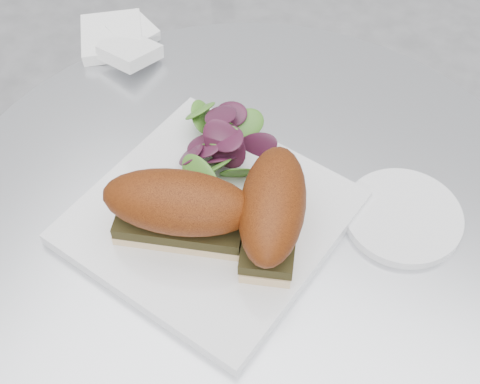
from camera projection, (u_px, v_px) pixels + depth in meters
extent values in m
cylinder|color=silver|center=(250.00, 231.00, 0.73)|extent=(0.70, 0.70, 0.02)
cylinder|color=silver|center=(247.00, 368.00, 1.02)|extent=(0.07, 0.07, 0.71)
cube|color=white|center=(210.00, 217.00, 0.72)|extent=(0.30, 0.30, 0.02)
cube|color=beige|center=(181.00, 228.00, 0.69)|extent=(0.14, 0.09, 0.01)
cube|color=black|center=(180.00, 221.00, 0.68)|extent=(0.14, 0.09, 0.01)
ellipsoid|color=#6A2B0A|center=(178.00, 202.00, 0.66)|extent=(0.17, 0.11, 0.06)
cube|color=beige|center=(271.00, 230.00, 0.69)|extent=(0.09, 0.14, 0.01)
cube|color=black|center=(272.00, 223.00, 0.68)|extent=(0.09, 0.13, 0.01)
ellipsoid|color=#6A2B0A|center=(273.00, 204.00, 0.66)|extent=(0.10, 0.16, 0.06)
cylinder|color=white|center=(403.00, 217.00, 0.72)|extent=(0.13, 0.13, 0.01)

